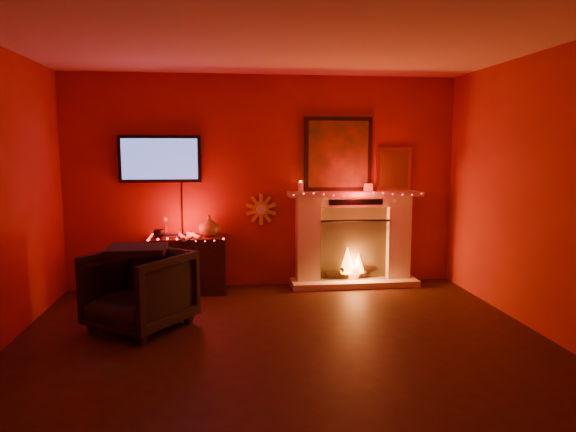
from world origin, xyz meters
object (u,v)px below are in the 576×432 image
fireplace (353,230)px  sunburst_clock (261,209)px  tv (160,159)px  armchair (139,290)px  console_table (189,262)px

fireplace → sunburst_clock: bearing=175.6°
tv → armchair: tv is taller
sunburst_clock → armchair: sunburst_clock is taller
fireplace → sunburst_clock: size_ratio=5.45×
armchair → console_table: bearing=108.8°
fireplace → armchair: fireplace is taller
fireplace → console_table: fireplace is taller
fireplace → armchair: bearing=-150.8°
fireplace → armchair: (-2.50, -1.40, -0.33)m
tv → sunburst_clock: 1.41m
tv → armchair: bearing=-92.4°
tv → console_table: 1.32m
tv → console_table: (0.33, -0.19, -1.26)m
fireplace → armchair: size_ratio=2.54×
tv → console_table: bearing=-30.1°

